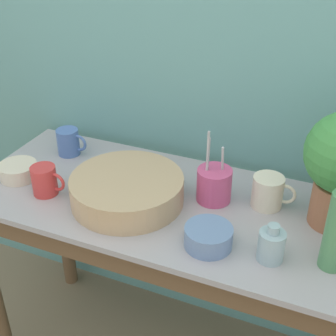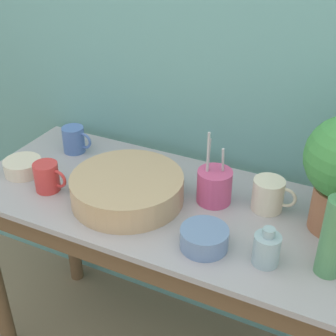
% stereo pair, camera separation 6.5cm
% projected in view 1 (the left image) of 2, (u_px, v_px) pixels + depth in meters
% --- Properties ---
extents(wall_back, '(6.00, 0.05, 2.40)m').
position_uv_depth(wall_back, '(208.00, 41.00, 1.53)').
color(wall_back, '#609E9E').
rests_on(wall_back, ground_plane).
extents(counter_table, '(1.31, 0.56, 0.78)m').
position_uv_depth(counter_table, '(165.00, 245.00, 1.55)').
color(counter_table, brown).
rests_on(counter_table, ground_plane).
extents(bowl_wash_large, '(0.35, 0.35, 0.09)m').
position_uv_depth(bowl_wash_large, '(127.00, 190.00, 1.46)').
color(bowl_wash_large, tan).
rests_on(bowl_wash_large, counter_table).
extents(bottle_short, '(0.07, 0.07, 0.11)m').
position_uv_depth(bottle_short, '(271.00, 245.00, 1.22)').
color(bottle_short, '#93B2BC').
rests_on(bottle_short, counter_table).
extents(mug_cream, '(0.13, 0.10, 0.10)m').
position_uv_depth(mug_cream, '(268.00, 192.00, 1.43)').
color(mug_cream, beige).
rests_on(mug_cream, counter_table).
extents(mug_blue, '(0.12, 0.08, 0.10)m').
position_uv_depth(mug_blue, '(69.00, 142.00, 1.72)').
color(mug_blue, '#4C70B7').
rests_on(mug_blue, counter_table).
extents(mug_red, '(0.12, 0.08, 0.10)m').
position_uv_depth(mug_red, '(45.00, 180.00, 1.49)').
color(mug_red, '#C63838').
rests_on(mug_red, counter_table).
extents(bowl_small_cream, '(0.13, 0.13, 0.05)m').
position_uv_depth(bowl_small_cream, '(18.00, 171.00, 1.59)').
color(bowl_small_cream, beige).
rests_on(bowl_small_cream, counter_table).
extents(bowl_small_blue, '(0.13, 0.13, 0.06)m').
position_uv_depth(bowl_small_blue, '(208.00, 237.00, 1.28)').
color(bowl_small_blue, '#6684B2').
rests_on(bowl_small_blue, counter_table).
extents(utensil_cup, '(0.11, 0.11, 0.24)m').
position_uv_depth(utensil_cup, '(214.00, 184.00, 1.46)').
color(utensil_cup, '#CC4C7F').
rests_on(utensil_cup, counter_table).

